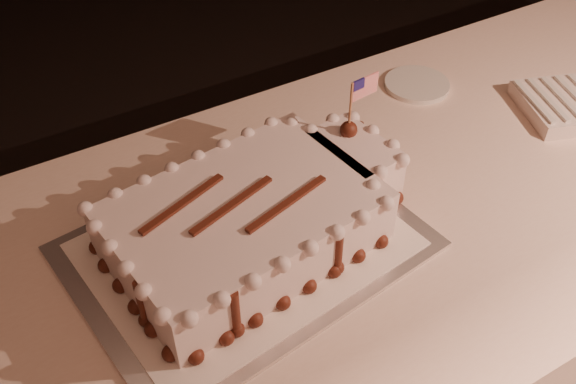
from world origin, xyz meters
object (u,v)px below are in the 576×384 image
cake_board (246,246)px  side_plate (417,84)px  sheet_cake (259,215)px  banquet_table (382,314)px

cake_board → side_plate: size_ratio=3.84×
cake_board → side_plate: bearing=15.8°
side_plate → cake_board: bearing=-156.7°
side_plate → sheet_cake: bearing=-155.9°
sheet_cake → side_plate: 0.56m
cake_board → side_plate: (0.54, 0.23, 0.00)m
banquet_table → sheet_cake: bearing=176.2°
cake_board → banquet_table: bearing=-10.2°
sheet_cake → side_plate: sheet_cake is taller
banquet_table → side_plate: 0.51m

